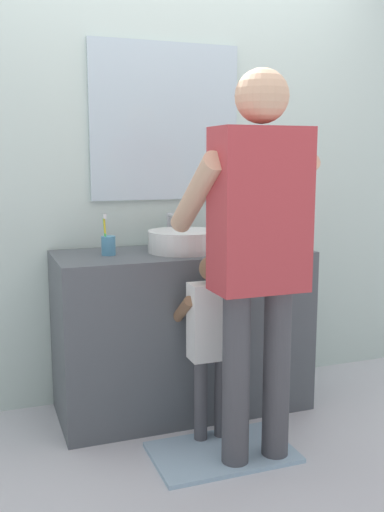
# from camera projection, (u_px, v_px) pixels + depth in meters

# --- Properties ---
(ground_plane) EXTENTS (14.00, 14.00, 0.00)m
(ground_plane) POSITION_uv_depth(u_px,v_px,m) (202.00, 431.00, 2.91)
(ground_plane) COLOR silver
(back_wall) EXTENTS (4.40, 0.10, 2.70)m
(back_wall) POSITION_uv_depth(u_px,v_px,m) (163.00, 155.00, 3.26)
(back_wall) COLOR silver
(back_wall) RESTS_ON ground
(vanity_cabinet) EXTENTS (1.31, 0.54, 0.86)m
(vanity_cabinet) POSITION_uv_depth(u_px,v_px,m) (182.00, 331.00, 3.12)
(vanity_cabinet) COLOR #4C5156
(vanity_cabinet) RESTS_ON ground
(sink_basin) EXTENTS (0.37, 0.37, 0.11)m
(sink_basin) POSITION_uv_depth(u_px,v_px,m) (183.00, 241.00, 3.02)
(sink_basin) COLOR silver
(sink_basin) RESTS_ON vanity_cabinet
(faucet) EXTENTS (0.18, 0.14, 0.18)m
(faucet) POSITION_uv_depth(u_px,v_px,m) (170.00, 231.00, 3.22)
(faucet) COLOR #B7BABF
(faucet) RESTS_ON vanity_cabinet
(toothbrush_cup) EXTENTS (0.07, 0.07, 0.21)m
(toothbrush_cup) POSITION_uv_depth(u_px,v_px,m) (108.00, 244.00, 2.92)
(toothbrush_cup) COLOR #4C8EB2
(toothbrush_cup) RESTS_ON vanity_cabinet
(soap_bottle) EXTENTS (0.06, 0.06, 0.17)m
(soap_bottle) POSITION_uv_depth(u_px,v_px,m) (234.00, 236.00, 3.13)
(soap_bottle) COLOR #B27FC6
(soap_bottle) RESTS_ON vanity_cabinet
(bath_mat) EXTENTS (0.64, 0.40, 0.02)m
(bath_mat) POSITION_uv_depth(u_px,v_px,m) (222.00, 452.00, 2.68)
(bath_mat) COLOR #99B7CC
(bath_mat) RESTS_ON ground
(child_toddler) EXTENTS (0.28, 0.28, 0.90)m
(child_toddler) POSITION_uv_depth(u_px,v_px,m) (211.00, 332.00, 2.73)
(child_toddler) COLOR #47474C
(child_toddler) RESTS_ON ground
(adult_parent) EXTENTS (0.52, 0.55, 1.69)m
(adult_parent) POSITION_uv_depth(u_px,v_px,m) (257.00, 235.00, 2.47)
(adult_parent) COLOR #47474C
(adult_parent) RESTS_ON ground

